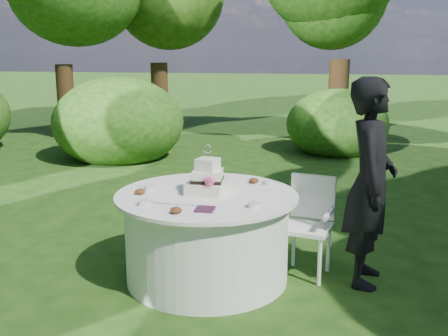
{
  "coord_description": "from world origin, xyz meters",
  "views": [
    {
      "loc": [
        0.9,
        -4.2,
        1.97
      ],
      "look_at": [
        0.15,
        0.0,
        1.0
      ],
      "focal_mm": 42.0,
      "sensor_mm": 36.0,
      "label": 1
    }
  ],
  "objects": [
    {
      "name": "guest",
      "position": [
        1.36,
        0.18,
        0.88
      ],
      "size": [
        0.5,
        0.69,
        1.76
      ],
      "primitive_type": "imported",
      "rotation": [
        0.0,
        0.0,
        1.45
      ],
      "color": "black",
      "rests_on": "ground"
    },
    {
      "name": "feather_plume",
      "position": [
        -0.14,
        -0.34,
        0.78
      ],
      "size": [
        0.48,
        0.07,
        0.01
      ],
      "primitive_type": "ellipsoid",
      "color": "silver",
      "rests_on": "table"
    },
    {
      "name": "ground",
      "position": [
        0.0,
        0.0,
        0.0
      ],
      "size": [
        80.0,
        80.0,
        0.0
      ],
      "primitive_type": "plane",
      "color": "#16370F",
      "rests_on": "ground"
    },
    {
      "name": "votives",
      "position": [
        0.0,
        -0.08,
        0.79
      ],
      "size": [
        1.11,
        0.92,
        0.04
      ],
      "color": "silver",
      "rests_on": "table"
    },
    {
      "name": "chair",
      "position": [
        0.87,
        0.28,
        0.52
      ],
      "size": [
        0.49,
        0.48,
        0.88
      ],
      "color": "white",
      "rests_on": "ground"
    },
    {
      "name": "table",
      "position": [
        0.0,
        0.0,
        0.39
      ],
      "size": [
        1.56,
        1.56,
        0.77
      ],
      "color": "silver",
      "rests_on": "ground"
    },
    {
      "name": "napkins",
      "position": [
        0.08,
        -0.47,
        0.78
      ],
      "size": [
        0.14,
        0.14,
        0.02
      ],
      "primitive_type": "cube",
      "color": "#411C35",
      "rests_on": "table"
    },
    {
      "name": "cake",
      "position": [
        0.01,
        0.02,
        0.88
      ],
      "size": [
        0.36,
        0.36,
        0.43
      ],
      "color": "white",
      "rests_on": "table"
    },
    {
      "name": "petal_cups",
      "position": [
        -0.1,
        -0.09,
        0.79
      ],
      "size": [
        0.99,
        1.1,
        0.05
      ],
      "color": "#562D16",
      "rests_on": "table"
    }
  ]
}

